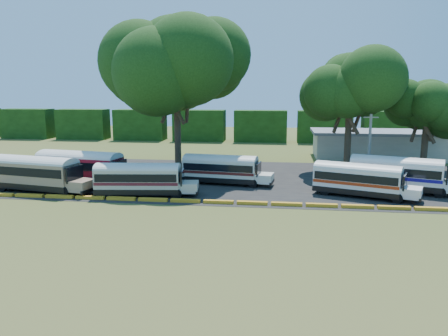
# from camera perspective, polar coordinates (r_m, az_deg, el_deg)

# --- Properties ---
(ground) EXTENTS (160.00, 160.00, 0.00)m
(ground) POSITION_cam_1_polar(r_m,az_deg,el_deg) (37.80, 1.32, -5.13)
(ground) COLOR #3B541C
(ground) RESTS_ON ground
(asphalt_strip) EXTENTS (64.00, 24.00, 0.02)m
(asphalt_strip) POSITION_cam_1_polar(r_m,az_deg,el_deg) (49.35, 3.96, -1.47)
(asphalt_strip) COLOR black
(asphalt_strip) RESTS_ON ground
(curb) EXTENTS (53.70, 0.45, 0.30)m
(curb) POSITION_cam_1_polar(r_m,az_deg,el_deg) (38.72, 1.48, -4.52)
(curb) COLOR orange
(curb) RESTS_ON ground
(terminal_building) EXTENTS (19.00, 9.00, 4.00)m
(terminal_building) POSITION_cam_1_polar(r_m,az_deg,el_deg) (68.20, 19.37, 2.97)
(terminal_building) COLOR #B9B5AA
(terminal_building) RESTS_ON ground
(treeline_backdrop) EXTENTS (130.00, 4.00, 6.00)m
(treeline_backdrop) POSITION_cam_1_polar(r_m,az_deg,el_deg) (84.62, 4.81, 5.49)
(treeline_backdrop) COLOR black
(treeline_backdrop) RESTS_ON ground
(bus_beige) EXTENTS (11.10, 4.58, 3.55)m
(bus_beige) POSITION_cam_1_polar(r_m,az_deg,el_deg) (46.75, -23.28, -0.42)
(bus_beige) COLOR black
(bus_beige) RESTS_ON ground
(bus_red) EXTENTS (11.37, 4.49, 3.64)m
(bus_red) POSITION_cam_1_polar(r_m,az_deg,el_deg) (48.29, -18.08, 0.29)
(bus_red) COLOR black
(bus_red) RESTS_ON ground
(bus_cream_west) EXTENTS (9.89, 3.50, 3.18)m
(bus_cream_west) POSITION_cam_1_polar(r_m,az_deg,el_deg) (41.96, -10.88, -1.23)
(bus_cream_west) COLOR black
(bus_cream_west) RESTS_ON ground
(bus_cream_east) EXTENTS (9.83, 3.64, 3.16)m
(bus_cream_east) POSITION_cam_1_polar(r_m,az_deg,el_deg) (46.44, -0.23, 0.04)
(bus_cream_east) COLOR black
(bus_cream_east) RESTS_ON ground
(bus_white_red) EXTENTS (9.87, 5.62, 3.18)m
(bus_white_red) POSITION_cam_1_polar(r_m,az_deg,el_deg) (42.94, 17.28, -1.26)
(bus_white_red) COLOR black
(bus_white_red) RESTS_ON ground
(bus_white_blue) EXTENTS (10.76, 5.97, 3.45)m
(bus_white_blue) POSITION_cam_1_polar(r_m,az_deg,el_deg) (46.47, 21.81, -0.48)
(bus_white_blue) COLOR black
(bus_white_blue) RESTS_ON ground
(tree_west) EXTENTS (15.19, 15.19, 18.67)m
(tree_west) POSITION_cam_1_polar(r_m,az_deg,el_deg) (53.82, -6.25, 13.46)
(tree_west) COLOR #34291A
(tree_west) RESTS_ON ground
(tree_center) EXTENTS (9.94, 9.94, 14.33)m
(tree_center) POSITION_cam_1_polar(r_m,az_deg,el_deg) (54.96, 16.21, 10.49)
(tree_center) COLOR #34291A
(tree_center) RESTS_ON ground
(tree_east) EXTENTS (8.24, 8.24, 11.23)m
(tree_east) POSITION_cam_1_polar(r_m,az_deg,el_deg) (58.78, 25.09, 7.49)
(tree_east) COLOR #34291A
(tree_east) RESTS_ON ground
(utility_pole) EXTENTS (1.60, 0.30, 7.32)m
(utility_pole) POSITION_cam_1_polar(r_m,az_deg,el_deg) (51.45, 18.45, 2.76)
(utility_pole) COLOR gray
(utility_pole) RESTS_ON ground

